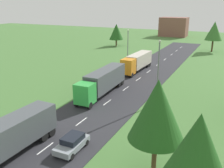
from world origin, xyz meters
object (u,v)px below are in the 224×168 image
at_px(truck_second, 103,81).
at_px(tree_pine, 157,110).
at_px(tree_oak, 214,31).
at_px(lamppost_second, 158,70).
at_px(tree_maple, 116,32).
at_px(car_second, 72,143).
at_px(lamppost_third, 128,46).
at_px(distant_building, 174,27).
at_px(tree_ash, 196,160).
at_px(truck_lead, 3,139).
at_px(truck_third, 137,61).

distance_m(truck_second, tree_pine, 20.26).
bearing_deg(tree_oak, lamppost_second, -93.92).
relative_size(tree_oak, tree_maple, 1.20).
distance_m(car_second, lamppost_third, 35.67).
bearing_deg(car_second, distant_building, 97.15).
relative_size(truck_second, lamppost_second, 1.42).
relative_size(lamppost_third, tree_oak, 0.95).
distance_m(lamppost_third, tree_ash, 45.23).
height_order(truck_lead, tree_oak, tree_oak).
xyz_separation_m(car_second, tree_maple, (-23.59, 60.22, 4.00)).
bearing_deg(lamppost_third, tree_maple, 120.24).
bearing_deg(tree_maple, tree_oak, 5.59).
xyz_separation_m(car_second, tree_oak, (7.30, 63.25, 5.37)).
relative_size(tree_oak, distant_building, 0.76).
height_order(truck_third, tree_oak, tree_oak).
bearing_deg(tree_maple, truck_second, -67.31).
bearing_deg(car_second, tree_pine, 2.91).
bearing_deg(lamppost_third, tree_pine, -63.85).
distance_m(truck_lead, truck_third, 35.43).
relative_size(lamppost_second, lamppost_third, 1.09).
bearing_deg(truck_third, lamppost_second, -60.76).
distance_m(truck_second, tree_maple, 48.54).
relative_size(lamppost_second, distant_building, 0.79).
relative_size(truck_lead, tree_oak, 1.37).
height_order(tree_pine, distant_building, tree_pine).
distance_m(tree_ash, distant_building, 104.89).
bearing_deg(tree_maple, tree_pine, -62.05).
bearing_deg(lamppost_second, car_second, -104.71).
bearing_deg(truck_third, tree_oak, 68.67).
height_order(car_second, tree_maple, tree_maple).
bearing_deg(lamppost_second, tree_pine, -74.42).
bearing_deg(distant_building, lamppost_second, -78.77).
distance_m(truck_second, lamppost_third, 19.43).
distance_m(truck_third, lamppost_second, 18.87).
relative_size(car_second, lamppost_second, 0.43).
relative_size(tree_maple, distant_building, 0.64).
distance_m(truck_second, distant_building, 81.04).
distance_m(truck_third, tree_oak, 34.30).
distance_m(truck_lead, truck_second, 19.41).
bearing_deg(distant_building, lamppost_third, -86.74).
relative_size(truck_lead, lamppost_second, 1.33).
bearing_deg(truck_third, lamppost_third, 140.03).
relative_size(lamppost_third, tree_pine, 1.02).
xyz_separation_m(truck_lead, tree_ash, (16.72, -1.96, 4.22)).
relative_size(truck_lead, truck_second, 0.94).
bearing_deg(distant_building, truck_lead, -85.82).
height_order(truck_lead, truck_third, truck_third).
bearing_deg(car_second, tree_oak, 83.42).
xyz_separation_m(lamppost_third, distant_building, (-3.52, 61.79, -0.59)).
xyz_separation_m(truck_second, truck_third, (-0.20, 16.02, -0.09)).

